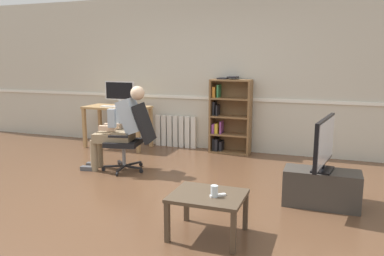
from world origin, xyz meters
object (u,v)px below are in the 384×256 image
(drinking_glass, at_px, (214,191))
(coffee_table, at_px, (208,200))
(tv_stand, at_px, (321,188))
(bookshelf, at_px, (228,117))
(radiator, at_px, (176,131))
(spare_remote, at_px, (218,195))
(computer_desk, at_px, (117,113))
(imac_monitor, at_px, (120,92))
(person_seated, at_px, (120,126))
(tv_screen, at_px, (324,143))
(computer_mouse, at_px, (127,107))
(keyboard, at_px, (111,107))
(office_chair, at_px, (133,135))

(drinking_glass, bearing_deg, coffee_table, 149.05)
(tv_stand, distance_m, drinking_glass, 1.49)
(bookshelf, bearing_deg, tv_stand, -51.84)
(radiator, distance_m, spare_remote, 3.70)
(computer_desk, distance_m, radiator, 1.12)
(imac_monitor, bearing_deg, person_seated, -59.45)
(tv_screen, bearing_deg, spare_remote, 152.58)
(person_seated, height_order, spare_remote, person_seated)
(tv_screen, bearing_deg, drinking_glass, 152.24)
(computer_mouse, xyz_separation_m, radiator, (0.73, 0.51, -0.48))
(bookshelf, height_order, coffee_table, bookshelf)
(person_seated, bearing_deg, keyboard, -153.42)
(imac_monitor, distance_m, bookshelf, 2.04)
(radiator, relative_size, tv_screen, 0.90)
(keyboard, distance_m, office_chair, 1.53)
(bookshelf, bearing_deg, keyboard, -167.99)
(coffee_table, bearing_deg, tv_stand, 49.33)
(keyboard, distance_m, drinking_glass, 3.90)
(imac_monitor, xyz_separation_m, bookshelf, (1.99, 0.22, -0.39))
(computer_mouse, distance_m, drinking_glass, 3.71)
(imac_monitor, height_order, keyboard, imac_monitor)
(imac_monitor, xyz_separation_m, office_chair, (0.98, -1.32, -0.49))
(drinking_glass, bearing_deg, office_chair, 136.05)
(tv_stand, bearing_deg, keyboard, 156.40)
(drinking_glass, height_order, spare_remote, drinking_glass)
(keyboard, distance_m, radiator, 1.25)
(radiator, height_order, spare_remote, radiator)
(computer_desk, relative_size, imac_monitor, 1.98)
(computer_desk, relative_size, computer_mouse, 11.73)
(radiator, bearing_deg, coffee_table, -63.11)
(keyboard, relative_size, spare_remote, 2.57)
(coffee_table, bearing_deg, computer_desk, 132.71)
(radiator, bearing_deg, tv_screen, -39.09)
(bookshelf, bearing_deg, tv_screen, -51.82)
(keyboard, height_order, tv_stand, keyboard)
(bookshelf, distance_m, spare_remote, 3.25)
(coffee_table, height_order, spare_remote, spare_remote)
(imac_monitor, bearing_deg, drinking_glass, -47.84)
(bookshelf, height_order, tv_screen, bookshelf)
(computer_mouse, height_order, radiator, computer_mouse)
(imac_monitor, bearing_deg, bookshelf, 6.24)
(tv_stand, relative_size, spare_remote, 5.41)
(coffee_table, relative_size, drinking_glass, 6.34)
(computer_mouse, bearing_deg, radiator, 35.10)
(keyboard, distance_m, person_seated, 1.43)
(coffee_table, distance_m, spare_remote, 0.12)
(radiator, distance_m, office_chair, 1.65)
(keyboard, height_order, person_seated, person_seated)
(tv_screen, relative_size, drinking_glass, 8.43)
(imac_monitor, xyz_separation_m, computer_mouse, (0.25, -0.20, -0.24))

